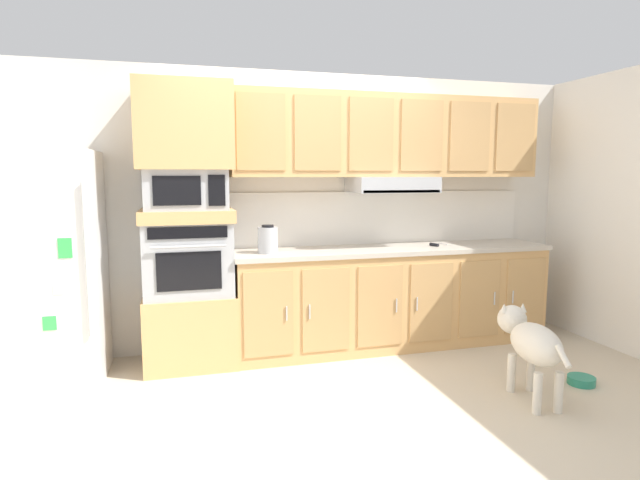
{
  "coord_description": "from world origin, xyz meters",
  "views": [
    {
      "loc": [
        -1.04,
        -3.58,
        1.58
      ],
      "look_at": [
        0.05,
        0.4,
        1.06
      ],
      "focal_mm": 28.9,
      "sensor_mm": 36.0,
      "label": 1
    }
  ],
  "objects_px": {
    "microwave": "(186,190)",
    "electric_kettle": "(268,240)",
    "built_in_oven": "(188,258)",
    "screwdriver": "(435,245)",
    "dog_food_bowl": "(581,380)",
    "refrigerator": "(49,267)",
    "dog": "(530,341)"
  },
  "relations": [
    {
      "from": "screwdriver",
      "to": "dog",
      "type": "xyz_separation_m",
      "value": [
        0.07,
        -1.3,
        -0.52
      ]
    },
    {
      "from": "built_in_oven",
      "to": "dog",
      "type": "relative_size",
      "value": 0.76
    },
    {
      "from": "microwave",
      "to": "screwdriver",
      "type": "xyz_separation_m",
      "value": [
        2.23,
        -0.03,
        -0.53
      ]
    },
    {
      "from": "refrigerator",
      "to": "screwdriver",
      "type": "xyz_separation_m",
      "value": [
        3.26,
        0.03,
        0.05
      ]
    },
    {
      "from": "built_in_oven",
      "to": "microwave",
      "type": "relative_size",
      "value": 1.09
    },
    {
      "from": "screwdriver",
      "to": "dog",
      "type": "relative_size",
      "value": 0.17
    },
    {
      "from": "dog",
      "to": "built_in_oven",
      "type": "bearing_deg",
      "value": 68.96
    },
    {
      "from": "built_in_oven",
      "to": "electric_kettle",
      "type": "relative_size",
      "value": 2.92
    },
    {
      "from": "built_in_oven",
      "to": "dog",
      "type": "xyz_separation_m",
      "value": [
        2.3,
        -1.33,
        -0.49
      ]
    },
    {
      "from": "built_in_oven",
      "to": "microwave",
      "type": "height_order",
      "value": "microwave"
    },
    {
      "from": "microwave",
      "to": "dog",
      "type": "bearing_deg",
      "value": -30.08
    },
    {
      "from": "built_in_oven",
      "to": "screwdriver",
      "type": "distance_m",
      "value": 2.23
    },
    {
      "from": "built_in_oven",
      "to": "screwdriver",
      "type": "relative_size",
      "value": 4.5
    },
    {
      "from": "dog",
      "to": "dog_food_bowl",
      "type": "bearing_deg",
      "value": -72.24
    },
    {
      "from": "dog",
      "to": "refrigerator",
      "type": "bearing_deg",
      "value": 78.25
    },
    {
      "from": "built_in_oven",
      "to": "refrigerator",
      "type": "bearing_deg",
      "value": -176.25
    },
    {
      "from": "microwave",
      "to": "screwdriver",
      "type": "height_order",
      "value": "microwave"
    },
    {
      "from": "refrigerator",
      "to": "dog",
      "type": "bearing_deg",
      "value": -20.79
    },
    {
      "from": "built_in_oven",
      "to": "electric_kettle",
      "type": "xyz_separation_m",
      "value": [
        0.66,
        -0.05,
        0.13
      ]
    },
    {
      "from": "screwdriver",
      "to": "microwave",
      "type": "bearing_deg",
      "value": 179.13
    },
    {
      "from": "microwave",
      "to": "electric_kettle",
      "type": "xyz_separation_m",
      "value": [
        0.66,
        -0.05,
        -0.43
      ]
    },
    {
      "from": "refrigerator",
      "to": "dog",
      "type": "height_order",
      "value": "refrigerator"
    },
    {
      "from": "electric_kettle",
      "to": "screwdriver",
      "type": "bearing_deg",
      "value": 0.49
    },
    {
      "from": "refrigerator",
      "to": "screwdriver",
      "type": "relative_size",
      "value": 11.32
    },
    {
      "from": "dog_food_bowl",
      "to": "microwave",
      "type": "bearing_deg",
      "value": 156.23
    },
    {
      "from": "dog_food_bowl",
      "to": "screwdriver",
      "type": "bearing_deg",
      "value": 116.63
    },
    {
      "from": "microwave",
      "to": "built_in_oven",
      "type": "bearing_deg",
      "value": 179.23
    },
    {
      "from": "dog",
      "to": "screwdriver",
      "type": "bearing_deg",
      "value": 12.22
    },
    {
      "from": "microwave",
      "to": "electric_kettle",
      "type": "height_order",
      "value": "microwave"
    },
    {
      "from": "screwdriver",
      "to": "dog",
      "type": "height_order",
      "value": "screwdriver"
    },
    {
      "from": "built_in_oven",
      "to": "dog",
      "type": "bearing_deg",
      "value": -30.08
    },
    {
      "from": "built_in_oven",
      "to": "screwdriver",
      "type": "xyz_separation_m",
      "value": [
        2.23,
        -0.03,
        0.03
      ]
    }
  ]
}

